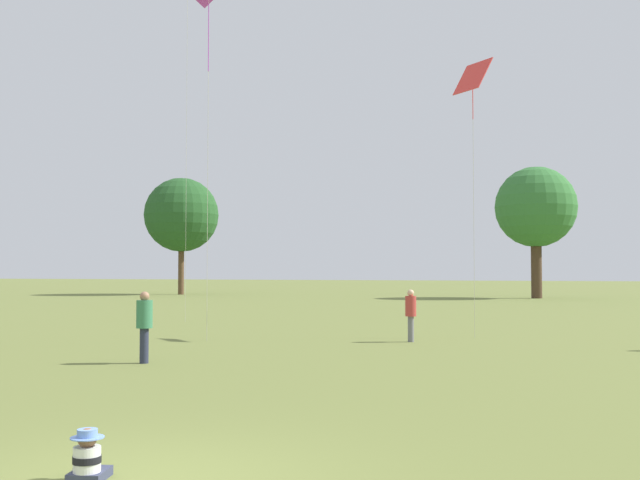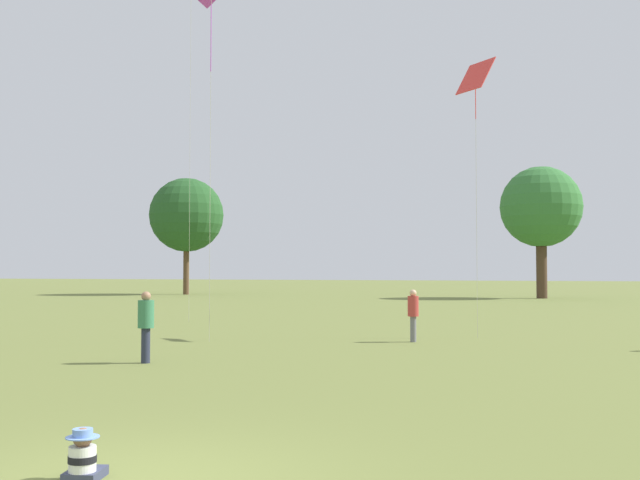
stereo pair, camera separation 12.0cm
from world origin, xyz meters
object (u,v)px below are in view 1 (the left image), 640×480
at_px(person_standing_1, 411,311).
at_px(kite_3, 473,81).
at_px(person_standing_0, 144,321).
at_px(kite_0, 209,13).
at_px(distant_tree_0, 182,215).
at_px(distant_tree_1, 536,208).
at_px(seated_toddler, 88,458).

relative_size(person_standing_1, kite_3, 0.18).
relative_size(person_standing_0, kite_0, 0.15).
xyz_separation_m(distant_tree_0, distant_tree_1, (30.61, -0.08, -0.08)).
height_order(person_standing_0, kite_0, kite_0).
bearing_deg(person_standing_1, kite_0, -44.44).
bearing_deg(seated_toddler, person_standing_1, 75.43).
height_order(seated_toddler, distant_tree_1, distant_tree_1).
bearing_deg(distant_tree_1, kite_0, -103.30).
xyz_separation_m(person_standing_1, kite_3, (1.75, 1.95, 7.45)).
bearing_deg(kite_3, seated_toddler, -9.84).
xyz_separation_m(kite_3, distant_tree_1, (1.50, 35.74, -1.35)).
xyz_separation_m(kite_0, kite_3, (7.80, 3.60, -1.86)).
bearing_deg(distant_tree_0, person_standing_0, -63.58).
height_order(seated_toddler, distant_tree_0, distant_tree_0).
bearing_deg(distant_tree_0, distant_tree_1, -0.14).
distance_m(kite_0, distant_tree_0, 44.92).
xyz_separation_m(person_standing_0, person_standing_1, (5.12, 7.01, -0.05)).
distance_m(person_standing_1, kite_0, 11.23).
bearing_deg(kite_3, person_standing_1, -44.20).
height_order(kite_0, distant_tree_0, kite_0).
xyz_separation_m(person_standing_1, kite_0, (-6.05, -1.65, 9.31)).
xyz_separation_m(kite_0, distant_tree_0, (-21.31, 39.41, -3.13)).
bearing_deg(seated_toddler, kite_0, 98.49).
bearing_deg(kite_0, seated_toddler, 61.54).
bearing_deg(person_standing_1, distant_tree_0, -113.81).
height_order(person_standing_0, distant_tree_1, distant_tree_1).
bearing_deg(person_standing_0, kite_3, 106.25).
distance_m(seated_toddler, kite_3, 19.79).
height_order(seated_toddler, person_standing_0, person_standing_0).
distance_m(kite_3, distant_tree_1, 35.79).
bearing_deg(distant_tree_0, seated_toddler, -63.51).
relative_size(seated_toddler, person_standing_1, 0.35).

